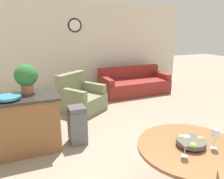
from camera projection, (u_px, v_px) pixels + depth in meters
wall_back at (62, 49)px, 6.36m from camera, size 8.00×0.09×2.70m
dining_table at (189, 160)px, 2.37m from camera, size 1.13×1.13×0.74m
fruit_bowl at (191, 142)px, 2.30m from camera, size 0.31×0.31×0.10m
wine_glass_left at (186, 141)px, 2.09m from camera, size 0.07×0.07×0.22m
wine_glass_right at (215, 134)px, 2.23m from camera, size 0.07×0.07×0.22m
kitchen_island at (20, 124)px, 3.50m from camera, size 1.24×0.72×0.92m
teal_bowl at (8, 97)px, 3.20m from camera, size 0.35×0.35×0.06m
potted_plant at (26, 77)px, 3.49m from camera, size 0.37×0.37×0.48m
trash_bin at (77, 125)px, 3.76m from camera, size 0.29×0.30×0.67m
couch at (134, 84)px, 6.68m from camera, size 2.06×1.01×0.77m
armchair at (81, 99)px, 5.25m from camera, size 1.21×1.21×0.90m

